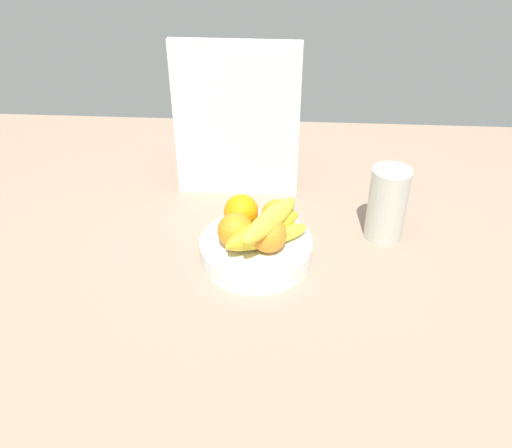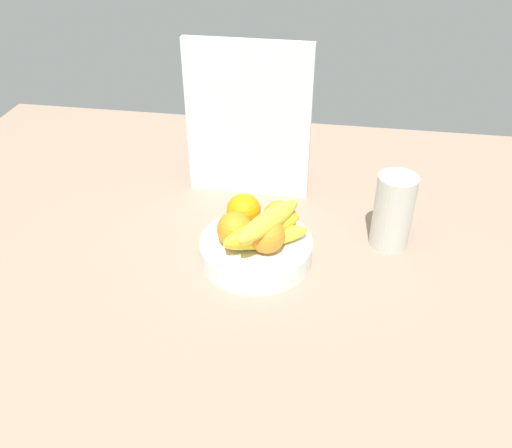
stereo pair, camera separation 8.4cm
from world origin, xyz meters
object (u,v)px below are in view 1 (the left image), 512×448
(orange_front_left, at_px, (241,212))
(banana_bunch, at_px, (267,229))
(thermos_tumbler, at_px, (387,204))
(orange_center, at_px, (268,236))
(cutting_board, at_px, (236,122))
(orange_back_left, at_px, (278,217))
(orange_front_right, at_px, (235,231))
(fruit_bowl, at_px, (256,250))

(orange_front_left, distance_m, banana_bunch, 0.09)
(banana_bunch, bearing_deg, orange_front_left, 129.54)
(orange_front_left, bearing_deg, banana_bunch, -50.46)
(orange_front_left, distance_m, thermos_tumbler, 0.30)
(orange_center, bearing_deg, cutting_board, 106.43)
(thermos_tumbler, bearing_deg, banana_bunch, -154.53)
(orange_back_left, relative_size, thermos_tumbler, 0.44)
(orange_front_right, relative_size, banana_bunch, 0.41)
(banana_bunch, relative_size, thermos_tumbler, 1.07)
(orange_back_left, distance_m, banana_bunch, 0.06)
(orange_back_left, bearing_deg, orange_center, -103.49)
(thermos_tumbler, bearing_deg, orange_front_right, -159.20)
(orange_front_right, bearing_deg, orange_center, -12.71)
(orange_front_right, xyz_separation_m, orange_center, (0.06, -0.01, 0.00))
(orange_back_left, height_order, banana_bunch, banana_bunch)
(orange_front_right, distance_m, banana_bunch, 0.06)
(orange_back_left, bearing_deg, orange_front_right, -146.81)
(orange_center, relative_size, orange_back_left, 1.00)
(fruit_bowl, distance_m, orange_front_left, 0.08)
(fruit_bowl, xyz_separation_m, orange_back_left, (0.04, 0.03, 0.06))
(orange_center, height_order, cutting_board, cutting_board)
(orange_front_left, height_order, thermos_tumbler, thermos_tumbler)
(fruit_bowl, bearing_deg, thermos_tumbler, 20.32)
(thermos_tumbler, bearing_deg, orange_back_left, -164.25)
(banana_bunch, relative_size, cutting_board, 0.47)
(cutting_board, bearing_deg, orange_front_left, -82.08)
(orange_center, xyz_separation_m, orange_back_left, (0.02, 0.07, 0.00))
(orange_front_right, bearing_deg, orange_back_left, 33.19)
(fruit_bowl, height_order, orange_front_right, orange_front_right)
(orange_center, height_order, orange_back_left, same)
(orange_front_right, xyz_separation_m, banana_bunch, (0.06, -0.00, 0.01))
(orange_center, bearing_deg, thermos_tumbler, 28.42)
(fruit_bowl, distance_m, thermos_tumbler, 0.29)
(orange_front_left, bearing_deg, cutting_board, 97.39)
(banana_bunch, bearing_deg, fruit_bowl, 141.76)
(orange_center, bearing_deg, fruit_bowl, 128.76)
(fruit_bowl, height_order, thermos_tumbler, thermos_tumbler)
(orange_center, xyz_separation_m, thermos_tumbler, (0.24, 0.13, -0.00))
(orange_front_right, relative_size, orange_back_left, 1.00)
(banana_bunch, bearing_deg, orange_back_left, 70.05)
(orange_front_left, distance_m, orange_back_left, 0.08)
(orange_center, xyz_separation_m, banana_bunch, (-0.00, 0.01, 0.01))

